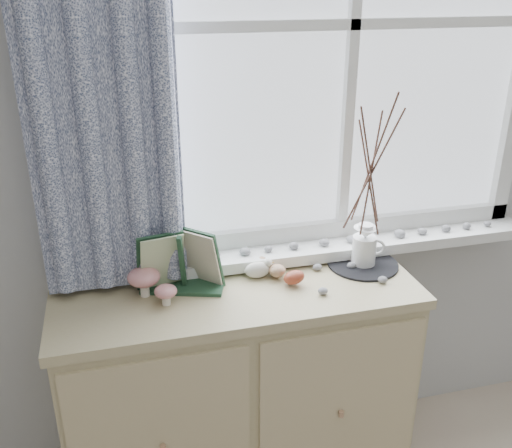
% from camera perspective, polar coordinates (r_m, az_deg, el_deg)
% --- Properties ---
extents(sideboard, '(1.20, 0.45, 0.85)m').
position_cam_1_polar(sideboard, '(2.12, -1.68, -16.59)').
color(sideboard, tan).
rests_on(sideboard, ground).
extents(botanical_book, '(0.33, 0.22, 0.21)m').
position_cam_1_polar(botanical_book, '(1.82, -7.35, -3.96)').
color(botanical_book, '#1E4029').
rests_on(botanical_book, sideboard).
extents(toadstool_cluster, '(0.15, 0.16, 0.10)m').
position_cam_1_polar(toadstool_cluster, '(1.84, -10.62, -5.66)').
color(toadstool_cluster, white).
rests_on(toadstool_cluster, sideboard).
extents(wooden_eggs, '(0.14, 0.17, 0.07)m').
position_cam_1_polar(wooden_eggs, '(1.94, 2.11, -4.63)').
color(wooden_eggs, tan).
rests_on(wooden_eggs, sideboard).
extents(songbird_figurine, '(0.12, 0.06, 0.06)m').
position_cam_1_polar(songbird_figurine, '(1.94, 0.16, -4.51)').
color(songbird_figurine, silver).
rests_on(songbird_figurine, sideboard).
extents(crocheted_doily, '(0.25, 0.25, 0.01)m').
position_cam_1_polar(crocheted_doily, '(2.06, 10.64, -3.97)').
color(crocheted_doily, black).
rests_on(crocheted_doily, sideboard).
extents(twig_pitcher, '(0.29, 0.29, 0.64)m').
position_cam_1_polar(twig_pitcher, '(1.93, 11.44, 5.61)').
color(twig_pitcher, white).
rests_on(twig_pitcher, crocheted_doily).
extents(sideboard_pebbles, '(0.33, 0.23, 0.02)m').
position_cam_1_polar(sideboard_pebbles, '(1.97, 7.49, -4.95)').
color(sideboard_pebbles, gray).
rests_on(sideboard_pebbles, sideboard).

